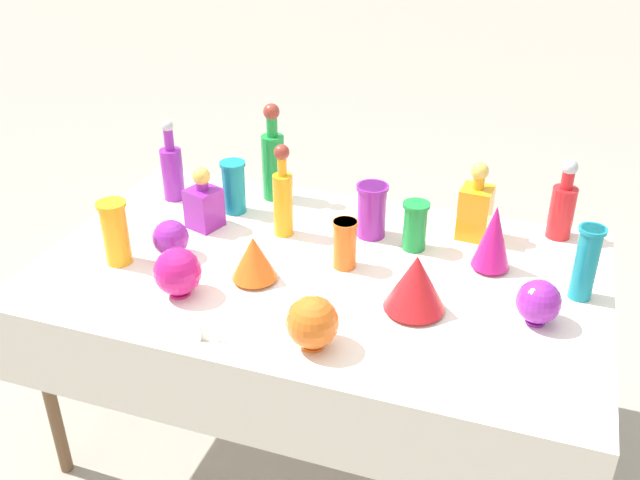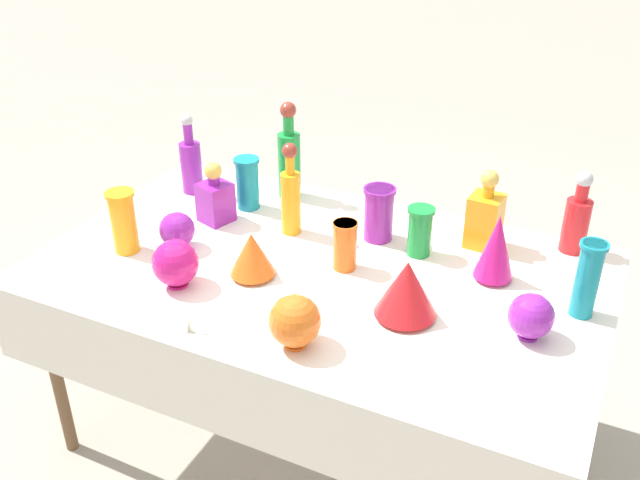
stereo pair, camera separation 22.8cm
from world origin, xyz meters
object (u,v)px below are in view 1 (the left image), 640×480
square_decanter_0 (475,208)px  slender_vase_2 (372,209)px  tall_bottle_2 (563,206)px  round_bowl_1 (178,272)px  tall_bottle_3 (283,197)px  fluted_vase_0 (416,283)px  round_bowl_3 (171,238)px  tall_bottle_1 (172,169)px  slender_vase_3 (115,231)px  slender_vase_0 (415,224)px  tall_bottle_0 (273,160)px  round_bowl_2 (538,302)px  slender_vase_4 (586,261)px  slender_vase_5 (234,186)px  fluted_vase_1 (494,237)px  round_bowl_0 (312,322)px  fluted_vase_2 (254,258)px  slender_vase_1 (345,243)px  square_decanter_1 (204,203)px

square_decanter_0 → slender_vase_2: (-0.34, -0.11, -0.01)m
tall_bottle_2 → round_bowl_1: size_ratio=1.88×
tall_bottle_3 → fluted_vase_0: 0.62m
round_bowl_3 → tall_bottle_1: bearing=118.0°
slender_vase_3 → round_bowl_1: size_ratio=1.42×
slender_vase_0 → square_decanter_0: bearing=40.2°
tall_bottle_0 → round_bowl_2: bearing=-26.8°
slender_vase_0 → fluted_vase_0: bearing=-77.3°
square_decanter_0 → slender_vase_4: size_ratio=1.17×
slender_vase_2 → slender_vase_5: bearing=178.6°
fluted_vase_0 → fluted_vase_1: (0.18, 0.31, 0.02)m
fluted_vase_0 → slender_vase_2: bearing=121.2°
tall_bottle_2 → tall_bottle_0: bearing=-178.1°
square_decanter_0 → fluted_vase_1: bearing=-66.7°
tall_bottle_0 → round_bowl_2: 1.15m
round_bowl_0 → round_bowl_3: size_ratio=1.19×
fluted_vase_2 → square_decanter_0: bearing=39.9°
tall_bottle_1 → slender_vase_0: bearing=-4.8°
slender_vase_1 → round_bowl_3: size_ratio=1.28×
tall_bottle_1 → round_bowl_1: tall_bottle_1 is taller
slender_vase_3 → fluted_vase_1: fluted_vase_1 is taller
tall_bottle_3 → fluted_vase_2: tall_bottle_3 is taller
tall_bottle_0 → square_decanter_0: (0.78, -0.06, -0.05)m
tall_bottle_1 → fluted_vase_2: size_ratio=2.07×
round_bowl_0 → slender_vase_4: bearing=35.7°
tall_bottle_1 → slender_vase_5: (0.27, -0.03, -0.01)m
slender_vase_5 → fluted_vase_2: bearing=-57.8°
tall_bottle_3 → fluted_vase_2: 0.32m
slender_vase_1 → round_bowl_3: 0.58m
tall_bottle_2 → square_decanter_0: (-0.28, -0.10, -0.01)m
tall_bottle_0 → square_decanter_0: size_ratio=1.35×
slender_vase_0 → round_bowl_0: (-0.15, -0.62, -0.01)m
fluted_vase_2 → round_bowl_0: size_ratio=0.99×
slender_vase_3 → round_bowl_0: size_ratio=1.42×
tall_bottle_0 → tall_bottle_3: tall_bottle_0 is taller
slender_vase_3 → slender_vase_4: size_ratio=0.92×
slender_vase_2 → slender_vase_4: size_ratio=0.81×
tall_bottle_0 → slender_vase_5: (-0.09, -0.16, -0.05)m
tall_bottle_0 → slender_vase_2: tall_bottle_0 is taller
slender_vase_5 → round_bowl_2: (1.12, -0.36, -0.03)m
tall_bottle_0 → square_decanter_1: bearing=-115.5°
round_bowl_0 → fluted_vase_0: bearing=49.0°
fluted_vase_1 → round_bowl_0: size_ratio=1.46×
square_decanter_0 → round_bowl_1: square_decanter_0 is taller
square_decanter_0 → round_bowl_0: bearing=-112.7°
square_decanter_0 → round_bowl_0: 0.84m
fluted_vase_1 → fluted_vase_2: 0.76m
tall_bottle_1 → slender_vase_2: tall_bottle_1 is taller
tall_bottle_0 → tall_bottle_3: (0.14, -0.26, -0.02)m
fluted_vase_0 → round_bowl_3: bearing=176.8°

